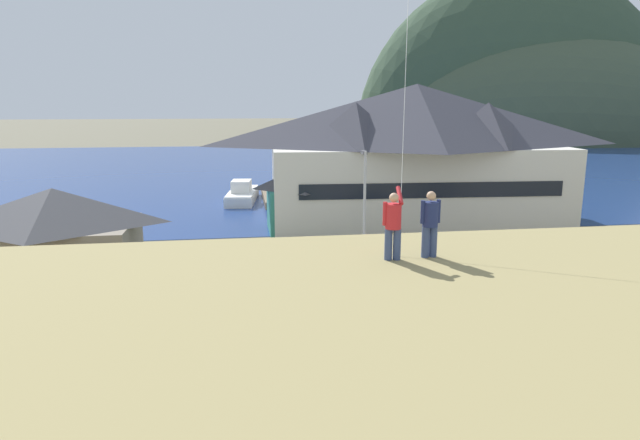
{
  "coord_description": "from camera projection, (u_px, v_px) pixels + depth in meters",
  "views": [
    {
      "loc": [
        -4.81,
        -20.99,
        9.63
      ],
      "look_at": [
        -0.53,
        9.0,
        3.1
      ],
      "focal_mm": 31.03,
      "sensor_mm": 36.0,
      "label": 1
    }
  ],
  "objects": [
    {
      "name": "ground_plane",
      "position": [
        363.0,
        337.0,
        23.01
      ],
      "size": [
        600.0,
        600.0,
        0.0
      ],
      "primitive_type": "plane",
      "color": "#66604C"
    },
    {
      "name": "parking_lot_pad",
      "position": [
        342.0,
        295.0,
        27.83
      ],
      "size": [
        40.0,
        20.0,
        0.1
      ],
      "primitive_type": "cube",
      "color": "gray",
      "rests_on": "ground"
    },
    {
      "name": "bay_water",
      "position": [
        275.0,
        168.0,
        81.07
      ],
      "size": [
        360.0,
        84.0,
        0.03
      ],
      "primitive_type": "cube",
      "color": "navy",
      "rests_on": "ground"
    },
    {
      "name": "far_hill_west_ridge",
      "position": [
        516.0,
        138.0,
        146.78
      ],
      "size": [
        86.57,
        49.38,
        85.59
      ],
      "primitive_type": "ellipsoid",
      "color": "#334733",
      "rests_on": "ground"
    },
    {
      "name": "far_hill_east_peak",
      "position": [
        549.0,
        141.0,
        137.65
      ],
      "size": [
        82.23,
        46.21,
        52.04
      ],
      "primitive_type": "ellipsoid",
      "color": "#3D4C38",
      "rests_on": "ground"
    },
    {
      "name": "harbor_lodge",
      "position": [
        415.0,
        150.0,
        43.92
      ],
      "size": [
        24.51,
        12.73,
        10.95
      ],
      "color": "beige",
      "rests_on": "ground"
    },
    {
      "name": "storage_shed_near_lot",
      "position": [
        57.0,
        240.0,
        27.7
      ],
      "size": [
        8.08,
        5.87,
        5.44
      ],
      "color": "#756B5B",
      "rests_on": "ground"
    },
    {
      "name": "storage_shed_waterside",
      "position": [
        300.0,
        198.0,
        41.64
      ],
      "size": [
        5.21,
        4.95,
        4.8
      ],
      "color": "#338475",
      "rests_on": "ground"
    },
    {
      "name": "wharf_dock",
      "position": [
        279.0,
        196.0,
        55.16
      ],
      "size": [
        3.2,
        10.87,
        0.7
      ],
      "color": "#70604C",
      "rests_on": "ground"
    },
    {
      "name": "moored_boat_wharfside",
      "position": [
        242.0,
        194.0,
        53.98
      ],
      "size": [
        3.45,
        8.18,
        2.16
      ],
      "color": "silver",
      "rests_on": "ground"
    },
    {
      "name": "moored_boat_outer_mooring",
      "position": [
        313.0,
        193.0,
        54.59
      ],
      "size": [
        2.41,
        6.23,
        2.16
      ],
      "color": "#A8A399",
      "rests_on": "ground"
    },
    {
      "name": "parked_car_back_row_left",
      "position": [
        327.0,
        301.0,
        24.23
      ],
      "size": [
        4.33,
        2.32,
        1.82
      ],
      "color": "#236633",
      "rests_on": "parking_lot_pad"
    },
    {
      "name": "parked_car_corner_spot",
      "position": [
        224.0,
        266.0,
        29.29
      ],
      "size": [
        4.33,
        2.31,
        1.82
      ],
      "color": "#236633",
      "rests_on": "parking_lot_pad"
    },
    {
      "name": "parked_car_back_row_right",
      "position": [
        105.0,
        328.0,
        21.28
      ],
      "size": [
        4.35,
        2.37,
        1.82
      ],
      "color": "slate",
      "rests_on": "parking_lot_pad"
    },
    {
      "name": "parked_car_front_row_end",
      "position": [
        426.0,
        259.0,
        30.7
      ],
      "size": [
        4.29,
        2.24,
        1.82
      ],
      "color": "black",
      "rests_on": "parking_lot_pad"
    },
    {
      "name": "parking_light_pole",
      "position": [
        364.0,
        199.0,
        32.71
      ],
      "size": [
        0.24,
        0.78,
        6.68
      ],
      "color": "#ADADB2",
      "rests_on": "parking_lot_pad"
    },
    {
      "name": "person_kite_flyer",
      "position": [
        393.0,
        224.0,
        14.02
      ],
      "size": [
        0.55,
        0.64,
        1.86
      ],
      "color": "#384770",
      "rests_on": "grassy_hill_foreground"
    },
    {
      "name": "person_companion",
      "position": [
        430.0,
        222.0,
        14.27
      ],
      "size": [
        0.55,
        0.4,
        1.74
      ],
      "color": "#384770",
      "rests_on": "grassy_hill_foreground"
    }
  ]
}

